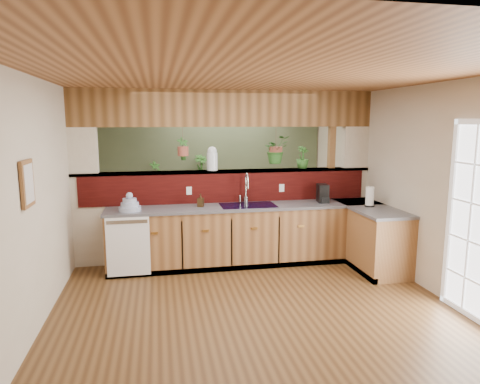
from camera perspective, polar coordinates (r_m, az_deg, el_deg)
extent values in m
cube|color=#4F3218|center=(5.65, 0.61, -12.77)|extent=(4.60, 7.00, 0.01)
cube|color=brown|center=(5.25, 0.66, 14.50)|extent=(4.60, 7.00, 0.01)
cube|color=beige|center=(8.73, -3.99, 3.92)|extent=(4.60, 0.02, 2.60)
cube|color=beige|center=(2.11, 20.73, -14.58)|extent=(4.60, 0.02, 2.60)
cube|color=beige|center=(5.34, -24.32, -0.42)|extent=(0.02, 7.00, 2.60)
cube|color=beige|center=(6.18, 22.01, 0.97)|extent=(0.02, 7.00, 2.60)
cube|color=beige|center=(6.72, -1.69, -3.12)|extent=(4.60, 0.15, 1.35)
cube|color=#330806|center=(6.56, -1.59, 0.56)|extent=(4.40, 0.02, 0.45)
cube|color=brown|center=(6.61, -1.72, 2.77)|extent=(4.60, 0.21, 0.04)
cube|color=brown|center=(6.56, -1.76, 11.08)|extent=(4.60, 0.15, 0.55)
cube|color=beige|center=(6.58, -20.18, 5.06)|extent=(0.40, 0.15, 0.70)
cube|color=beige|center=(7.22, 15.04, 5.65)|extent=(0.40, 0.15, 0.70)
cube|color=brown|center=(7.09, 11.99, 2.45)|extent=(0.10, 0.10, 2.60)
cube|color=brown|center=(6.61, -1.72, 2.77)|extent=(4.60, 0.21, 0.04)
cube|color=brown|center=(6.56, -1.76, 11.08)|extent=(4.60, 0.15, 0.55)
cube|color=#505F41|center=(8.71, -3.97, 3.91)|extent=(4.55, 0.02, 2.55)
cube|color=brown|center=(6.47, 1.06, -5.86)|extent=(4.10, 0.60, 0.86)
cube|color=#4C4C51|center=(6.36, 1.07, -1.95)|extent=(4.14, 0.64, 0.04)
cube|color=brown|center=(6.66, 16.85, -5.83)|extent=(0.60, 1.48, 0.86)
cube|color=#4C4C51|center=(6.56, 17.04, -2.03)|extent=(0.64, 1.52, 0.04)
cube|color=brown|center=(7.03, 15.20, -4.94)|extent=(0.60, 0.60, 0.86)
cube|color=#4C4C51|center=(6.94, 15.36, -1.34)|extent=(0.64, 0.64, 0.04)
cube|color=black|center=(6.33, 1.56, -9.90)|extent=(4.10, 0.06, 0.08)
cube|color=black|center=(6.65, 14.61, -9.26)|extent=(0.06, 1.48, 0.08)
cube|color=white|center=(6.05, -14.68, -7.08)|extent=(0.58, 0.02, 0.82)
cube|color=#B7B7B2|center=(5.94, -14.83, -3.88)|extent=(0.54, 0.01, 0.05)
cube|color=black|center=(6.36, 1.07, -1.91)|extent=(0.82, 0.50, 0.03)
cube|color=black|center=(6.34, -0.61, -2.72)|extent=(0.34, 0.40, 0.16)
cube|color=black|center=(6.42, 2.73, -2.58)|extent=(0.34, 0.40, 0.16)
cube|color=white|center=(5.18, 29.35, -3.90)|extent=(0.06, 1.02, 2.16)
cube|color=brown|center=(4.53, -26.51, 1.01)|extent=(0.03, 0.35, 0.45)
cube|color=silver|center=(4.53, -26.32, 1.01)|extent=(0.01, 0.27, 0.37)
cylinder|color=#B7B7B2|center=(6.54, 0.77, -1.01)|extent=(0.07, 0.07, 0.10)
cylinder|color=#B7B7B2|center=(6.51, 0.77, 0.54)|extent=(0.02, 0.02, 0.28)
torus|color=#B7B7B2|center=(6.43, 0.90, 1.67)|extent=(0.20, 0.05, 0.20)
cylinder|color=#B7B7B2|center=(6.35, 1.07, 0.94)|extent=(0.02, 0.02, 0.12)
cylinder|color=#B7B7B2|center=(6.52, 0.00, -0.87)|extent=(0.03, 0.03, 0.10)
cylinder|color=#99A5C6|center=(6.13, -14.46, -2.18)|extent=(0.30, 0.30, 0.07)
cylinder|color=#99A5C6|center=(6.12, -14.48, -1.61)|extent=(0.25, 0.25, 0.06)
cylinder|color=#99A5C6|center=(6.11, -14.51, -1.09)|extent=(0.19, 0.19, 0.06)
sphere|color=#99A5C6|center=(6.10, -14.53, -0.47)|extent=(0.10, 0.10, 0.10)
imported|color=#3B2A15|center=(6.27, -5.27, -1.11)|extent=(0.11, 0.11, 0.19)
cube|color=black|center=(6.71, 10.95, -0.15)|extent=(0.15, 0.24, 0.28)
cube|color=black|center=(6.65, 11.19, -1.06)|extent=(0.13, 0.09, 0.09)
cylinder|color=silver|center=(6.67, 11.11, -0.70)|extent=(0.07, 0.07, 0.07)
cylinder|color=black|center=(6.56, 16.86, -1.75)|extent=(0.14, 0.14, 0.02)
cylinder|color=#B7B7B2|center=(6.53, 16.92, -0.51)|extent=(0.02, 0.02, 0.31)
cylinder|color=white|center=(6.53, 16.92, -0.51)|extent=(0.12, 0.12, 0.27)
cylinder|color=silver|center=(6.56, -3.73, 4.08)|extent=(0.16, 0.16, 0.27)
sphere|color=silver|center=(6.54, -3.74, 5.43)|extent=(0.15, 0.15, 0.15)
imported|color=#26561E|center=(6.89, 8.35, 4.60)|extent=(0.26, 0.26, 0.36)
cylinder|color=brown|center=(6.49, -7.65, 7.26)|extent=(0.01, 0.01, 0.30)
cylinder|color=brown|center=(6.50, -7.61, 5.41)|extent=(0.16, 0.16, 0.14)
imported|color=#26561E|center=(6.49, -7.65, 7.30)|extent=(0.22, 0.18, 0.35)
cylinder|color=brown|center=(6.73, 4.82, 7.24)|extent=(0.01, 0.01, 0.34)
cylinder|color=brown|center=(6.75, 4.79, 5.30)|extent=(0.20, 0.20, 0.17)
imported|color=#26561E|center=(6.73, 4.82, 7.49)|extent=(0.49, 0.46, 0.43)
cube|color=black|center=(8.55, -7.71, -1.69)|extent=(1.42, 0.61, 0.92)
imported|color=#26561E|center=(8.43, -11.23, 2.66)|extent=(0.26, 0.22, 0.42)
imported|color=#26561E|center=(8.47, -5.23, 3.19)|extent=(0.39, 0.39, 0.52)
imported|color=#26561E|center=(7.72, 7.01, -3.84)|extent=(0.85, 0.80, 0.74)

